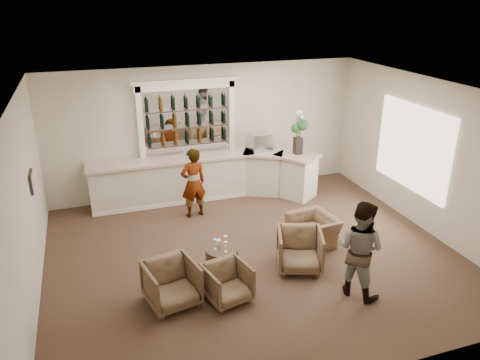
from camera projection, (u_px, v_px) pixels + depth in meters
name	position (u px, v px, depth m)	size (l,w,h in m)	color
ground	(253.00, 254.00, 9.46)	(8.00, 8.00, 0.00)	#4F3627
room_shell	(249.00, 133.00, 9.25)	(8.04, 7.02, 3.32)	beige
bar_counter	(206.00, 177.00, 11.82)	(5.72, 1.80, 1.14)	beige
back_bar_alcove	(187.00, 118.00, 11.54)	(2.64, 0.25, 3.00)	white
cocktail_table	(222.00, 260.00, 8.78)	(0.61, 0.61, 0.50)	#472F1E
sommelier	(193.00, 183.00, 10.79)	(0.61, 0.40, 1.67)	gray
guest	(360.00, 249.00, 7.95)	(0.85, 0.67, 1.76)	gray
armchair_left	(172.00, 284.00, 7.85)	(0.82, 0.84, 0.77)	brown
armchair_center	(227.00, 283.00, 7.96)	(0.71, 0.73, 0.66)	brown
armchair_right	(300.00, 250.00, 8.86)	(0.83, 0.85, 0.77)	brown
armchair_far	(313.00, 230.00, 9.76)	(0.96, 0.84, 0.62)	brown
espresso_machine	(260.00, 142.00, 11.97)	(0.51, 0.43, 0.45)	silver
flower_vase	(299.00, 129.00, 11.56)	(0.30, 0.30, 1.12)	black
wine_glass_bar_left	(184.00, 154.00, 11.46)	(0.07, 0.07, 0.21)	white
wine_glass_bar_right	(227.00, 149.00, 11.84)	(0.07, 0.07, 0.21)	white
wine_glass_tbl_a	(215.00, 244.00, 8.64)	(0.07, 0.07, 0.21)	white
wine_glass_tbl_b	(226.00, 241.00, 8.75)	(0.07, 0.07, 0.21)	white
wine_glass_tbl_c	(226.00, 247.00, 8.55)	(0.07, 0.07, 0.21)	white
napkin_holder	(219.00, 243.00, 8.78)	(0.08, 0.08, 0.12)	white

